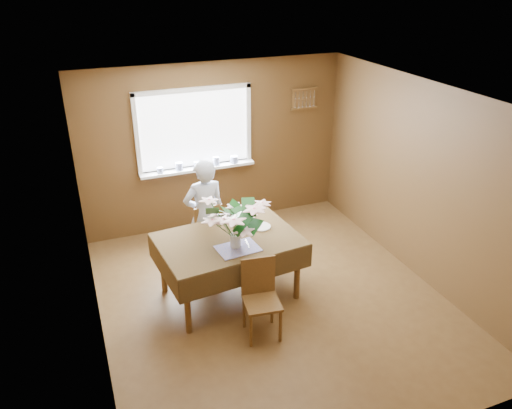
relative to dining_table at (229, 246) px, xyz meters
name	(u,v)px	position (x,y,z in m)	size (l,w,h in m)	color
floor	(272,300)	(0.45, -0.30, -0.70)	(4.50, 4.50, 0.00)	brown
ceiling	(276,97)	(0.45, -0.30, 1.80)	(4.50, 4.50, 0.00)	white
wall_back	(215,146)	(0.45, 1.95, 0.55)	(4.00, 4.00, 0.00)	brown
wall_front	(394,334)	(0.45, -2.55, 0.55)	(4.00, 4.00, 0.00)	brown
wall_left	(88,241)	(-1.55, -0.30, 0.55)	(4.50, 4.50, 0.00)	brown
wall_right	(421,183)	(2.45, -0.30, 0.55)	(4.50, 4.50, 0.00)	brown
window_assembly	(196,143)	(0.15, 1.90, 0.66)	(1.72, 0.20, 1.22)	white
spoon_rack	(304,99)	(1.90, 1.92, 1.15)	(0.44, 0.05, 0.33)	brown
dining_table	(229,246)	(0.00, 0.00, 0.00)	(1.74, 1.27, 0.80)	brown
chair_far	(207,231)	(-0.04, 0.82, -0.20)	(0.40, 0.40, 0.90)	brown
chair_near	(260,294)	(0.10, -0.76, -0.21)	(0.43, 0.43, 0.89)	brown
seated_woman	(205,215)	(-0.07, 0.75, 0.07)	(0.56, 0.37, 1.53)	white
flower_bouquet	(235,219)	(0.02, -0.20, 0.45)	(0.64, 0.64, 0.55)	white
side_plate	(261,227)	(0.46, 0.13, 0.10)	(0.24, 0.24, 0.01)	white
table_knife	(247,244)	(0.16, -0.20, 0.11)	(0.02, 0.20, 0.00)	silver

